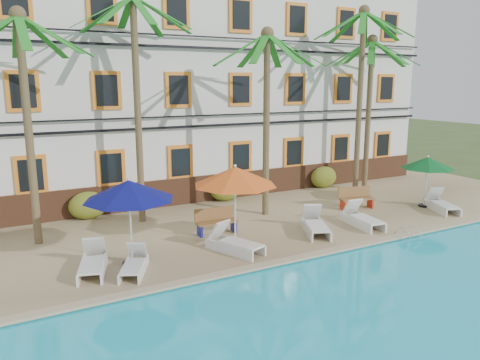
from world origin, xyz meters
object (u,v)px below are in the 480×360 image
lounger_e (362,218)px  umbrella_green (428,163)px  palm_c (267,96)px  bench_left (216,221)px  lounger_a (93,262)px  bench_right (356,198)px  palm_b (136,78)px  palm_e (370,92)px  lounger_f (441,204)px  palm_a (25,95)px  umbrella_red (235,177)px  lounger_b (134,264)px  palm_d (361,77)px  umbrella_blue (129,191)px  lounger_c (234,242)px  lounger_d (315,225)px  pool_ladder (407,236)px

lounger_e → umbrella_green: bearing=10.6°
palm_c → bench_left: (-2.85, -1.26, -4.32)m
lounger_a → bench_right: (11.39, 1.68, 0.18)m
palm_b → palm_e: size_ratio=1.14×
palm_b → bench_left: (1.89, -2.71, -5.00)m
umbrella_green → lounger_f: size_ratio=1.10×
palm_a → bench_left: bearing=-18.3°
bench_left → umbrella_green: bearing=-6.0°
palm_b → bench_left: size_ratio=5.60×
umbrella_red → lounger_f: umbrella_red is taller
umbrella_green → lounger_b: umbrella_green is taller
palm_b → palm_d: (10.27, -0.67, 0.06)m
palm_b → lounger_f: size_ratio=4.19×
umbrella_green → bench_right: umbrella_green is taller
palm_b → umbrella_blue: palm_b is taller
palm_e → lounger_c: bearing=-155.2°
umbrella_green → lounger_d: 6.68m
palm_a → umbrella_blue: palm_a is taller
lounger_d → umbrella_red: bearing=177.4°
palm_c → umbrella_red: 4.69m
lounger_a → pool_ladder: (10.36, -2.07, -0.29)m
umbrella_red → lounger_d: umbrella_red is taller
palm_c → bench_left: palm_c is taller
lounger_a → pool_ladder: bearing=-11.3°
palm_a → palm_d: 14.12m
lounger_b → lounger_a: bearing=149.1°
palm_d → lounger_a: size_ratio=4.34×
palm_d → lounger_d: palm_d is taller
lounger_a → lounger_c: 4.33m
umbrella_green → lounger_b: (-13.20, -1.08, -1.66)m
lounger_c → palm_e: bearing=24.8°
lounger_b → pool_ladder: 9.46m
lounger_b → bench_left: bench_left is taller
palm_b → pool_ladder: (7.63, -6.26, -5.47)m
lounger_c → palm_d: bearing=24.6°
umbrella_blue → lounger_a: 2.28m
palm_a → palm_b: palm_b is taller
palm_c → palm_b: bearing=163.0°
lounger_d → pool_ladder: lounger_d is taller
lounger_a → lounger_e: (9.82, -0.35, 0.01)m
palm_d → umbrella_green: bearing=-68.2°
palm_c → bench_left: size_ratio=4.82×
palm_b → lounger_a: size_ratio=4.28×
umbrella_green → lounger_a: 14.32m
palm_d → bench_left: palm_d is taller
palm_b → bench_right: size_ratio=5.47×
umbrella_green → lounger_c: size_ratio=1.07×
umbrella_red → lounger_b: 4.17m
lounger_d → palm_e: bearing=33.8°
lounger_d → bench_left: lounger_d is taller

